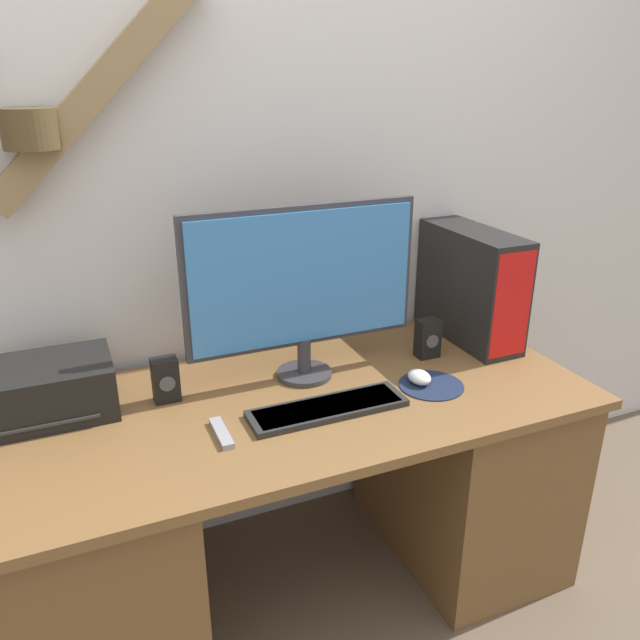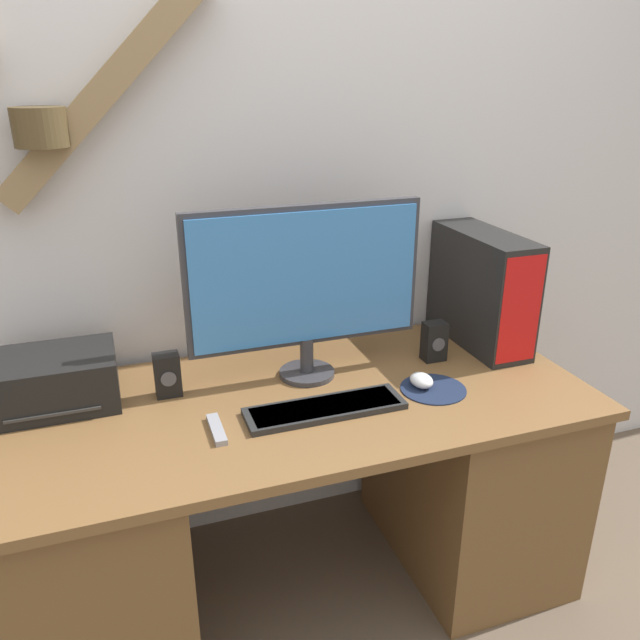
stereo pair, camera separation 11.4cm
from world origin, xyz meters
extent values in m
cube|color=silver|center=(0.00, 0.83, 1.35)|extent=(6.40, 0.05, 2.70)
cube|color=olive|center=(-0.43, 0.76, 1.57)|extent=(0.64, 0.08, 0.64)
cylinder|color=#4C3D23|center=(-0.60, 0.73, 1.48)|extent=(0.14, 0.14, 0.10)
cube|color=brown|center=(0.00, 0.39, 0.71)|extent=(1.73, 0.77, 0.03)
cube|color=brown|center=(-0.61, 0.39, 0.35)|extent=(0.49, 0.71, 0.70)
cube|color=brown|center=(0.61, 0.39, 0.35)|extent=(0.49, 0.71, 0.70)
cylinder|color=#333338|center=(0.07, 0.51, 0.73)|extent=(0.17, 0.17, 0.02)
cylinder|color=#333338|center=(0.07, 0.51, 0.80)|extent=(0.04, 0.04, 0.11)
cube|color=#333338|center=(0.07, 0.52, 1.05)|extent=(0.72, 0.03, 0.43)
cube|color=#387AC6|center=(0.07, 0.50, 1.05)|extent=(0.69, 0.01, 0.40)
cube|color=black|center=(0.05, 0.28, 0.74)|extent=(0.45, 0.13, 0.02)
cube|color=#424242|center=(0.05, 0.28, 0.74)|extent=(0.42, 0.11, 0.01)
cylinder|color=#19233D|center=(0.40, 0.30, 0.73)|extent=(0.20, 0.20, 0.00)
ellipsoid|color=silver|center=(0.37, 0.32, 0.75)|extent=(0.06, 0.09, 0.04)
cube|color=black|center=(0.72, 0.57, 0.92)|extent=(0.16, 0.45, 0.39)
cube|color=red|center=(0.72, 0.35, 0.92)|extent=(0.14, 0.01, 0.35)
cube|color=black|center=(-0.67, 0.58, 0.80)|extent=(0.35, 0.25, 0.15)
cube|color=#333333|center=(-0.67, 0.50, 0.76)|extent=(0.24, 0.11, 0.01)
cube|color=black|center=(-0.35, 0.52, 0.79)|extent=(0.07, 0.05, 0.13)
cylinder|color=#47474C|center=(-0.35, 0.50, 0.79)|extent=(0.04, 0.00, 0.04)
cube|color=black|center=(0.50, 0.48, 0.79)|extent=(0.07, 0.05, 0.13)
cylinder|color=#47474C|center=(0.50, 0.45, 0.79)|extent=(0.04, 0.00, 0.04)
cube|color=gray|center=(-0.26, 0.27, 0.73)|extent=(0.03, 0.15, 0.02)
camera|label=1|loc=(-0.57, -1.12, 1.62)|focal=35.00mm
camera|label=2|loc=(-0.47, -1.16, 1.62)|focal=35.00mm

